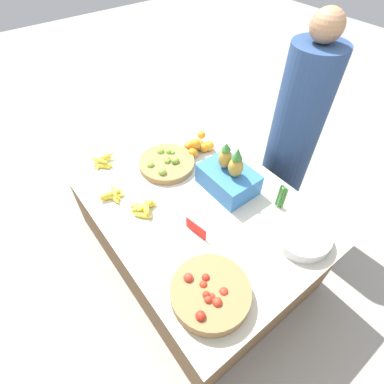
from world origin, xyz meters
name	(u,v)px	position (x,y,z in m)	size (l,w,h in m)	color
ground_plane	(192,251)	(0.00, 0.00, 0.00)	(12.00, 12.00, 0.00)	#A39E93
market_table	(192,227)	(0.00, 0.00, 0.33)	(1.70, 1.18, 0.66)	brown
lime_bowl	(167,163)	(-0.35, 0.04, 0.69)	(0.40, 0.40, 0.09)	olive
tomato_basket	(210,293)	(0.58, -0.33, 0.70)	(0.40, 0.40, 0.11)	olive
orange_pile	(198,145)	(-0.35, 0.33, 0.71)	(0.17, 0.22, 0.12)	orange
metal_bowl	(302,236)	(0.64, 0.30, 0.70)	(0.32, 0.32, 0.07)	silver
price_sign	(196,229)	(0.24, -0.15, 0.70)	(0.15, 0.03, 0.09)	red
produce_crate	(228,176)	(0.07, 0.24, 0.76)	(0.36, 0.27, 0.36)	#3370B7
veg_bundle	(281,197)	(0.39, 0.39, 0.75)	(0.05, 0.03, 0.17)	#428438
banana_bunch_back_center	(112,195)	(-0.31, -0.41, 0.68)	(0.16, 0.16, 0.05)	yellow
banana_bunch_middle_right	(143,208)	(-0.10, -0.31, 0.68)	(0.18, 0.18, 0.06)	yellow
banana_bunch_middle_left	(102,162)	(-0.64, -0.32, 0.68)	(0.16, 0.18, 0.06)	yellow
vendor_person	(292,140)	(0.06, 0.88, 0.75)	(0.34, 0.34, 1.62)	navy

